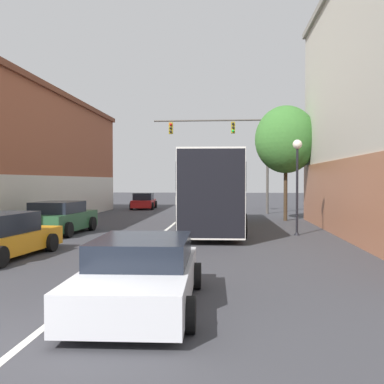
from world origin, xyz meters
TOP-DOWN VIEW (x-y plane):
  - ground_plane at (0.00, 0.00)m, footprint 160.00×160.00m
  - lane_center_line at (0.00, 14.84)m, footprint 0.14×41.68m
  - bus at (2.15, 15.64)m, footprint 3.02×11.81m
  - hatchback_foreground at (1.28, 2.17)m, footprint 2.27×4.55m
  - parked_car_left_mid at (-4.47, 13.09)m, footprint 2.36×4.38m
  - parked_car_left_far at (-3.99, 30.25)m, footprint 2.06×3.91m
  - traffic_signal_gantry at (3.32, 25.67)m, footprint 8.09×0.36m
  - street_lamp at (5.82, 13.29)m, footprint 0.40×0.40m
  - street_tree_near at (6.22, 20.27)m, footprint 3.54×3.19m

SIDE VIEW (x-z plane):
  - ground_plane at x=0.00m, z-range 0.00..0.00m
  - lane_center_line at x=0.00m, z-range 0.00..0.01m
  - hatchback_foreground at x=1.28m, z-range -0.02..1.22m
  - parked_car_left_far at x=-3.99m, z-range -0.04..1.28m
  - parked_car_left_mid at x=-4.47m, z-range -0.03..1.38m
  - bus at x=2.15m, z-range 0.21..3.74m
  - street_lamp at x=5.82m, z-range 0.73..4.79m
  - street_tree_near at x=6.22m, z-range 1.37..8.02m
  - traffic_signal_gantry at x=3.32m, z-range 1.53..8.39m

